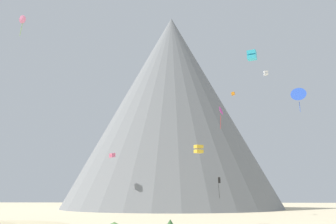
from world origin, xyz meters
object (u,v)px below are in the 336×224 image
kite_cyan_mid (252,55)px  rock_massif (175,113)px  bush_mid_center (114,224)px  kite_gold_low (199,149)px  kite_blue_mid (299,95)px  kite_rainbow_low (112,155)px  kite_magenta_mid (220,111)px  kite_black_low (219,184)px  kite_orange_high (233,94)px  bush_far_left (170,223)px  kite_white_high (266,73)px  kite_pink_high (22,20)px

kite_cyan_mid → rock_massif: bearing=-59.0°
bush_mid_center → kite_gold_low: size_ratio=1.22×
kite_gold_low → kite_blue_mid: bearing=171.3°
kite_rainbow_low → kite_magenta_mid: bearing=21.1°
kite_black_low → kite_orange_high: bearing=46.0°
kite_rainbow_low → kite_cyan_mid: (28.56, -38.87, 9.24)m
bush_far_left → kite_rainbow_low: (-17.03, 39.05, 13.34)m
kite_cyan_mid → kite_gold_low: bearing=-13.3°
rock_massif → kite_black_low: (12.19, -32.16, -25.74)m
kite_black_low → kite_orange_high: (4.36, -0.12, 22.57)m
kite_white_high → kite_cyan_mid: (-10.70, -38.65, -11.53)m
kite_white_high → kite_cyan_mid: 41.73m
kite_blue_mid → bush_mid_center: bearing=36.0°
kite_pink_high → kite_blue_mid: bearing=13.1°
bush_far_left → kite_pink_high: bearing=157.5°
kite_blue_mid → kite_magenta_mid: 23.80m
bush_far_left → kite_cyan_mid: (11.53, 0.18, 22.58)m
bush_mid_center → kite_blue_mid: bearing=15.8°
kite_blue_mid → kite_gold_low: kite_blue_mid is taller
kite_black_low → kite_blue_mid: bearing=-20.8°
kite_blue_mid → kite_pink_high: size_ratio=0.99×
kite_blue_mid → kite_cyan_mid: (-9.23, -10.35, 2.82)m
kite_magenta_mid → kite_blue_mid: bearing=49.9°
kite_magenta_mid → kite_gold_low: bearing=9.5°
bush_mid_center → bush_far_left: bearing=-17.8°
kite_white_high → kite_orange_high: bearing=171.3°
bush_mid_center → kite_blue_mid: kite_blue_mid is taller
bush_mid_center → kite_rainbow_low: kite_rainbow_low is taller
kite_blue_mid → bush_far_left: bearing=47.1°
kite_gold_low → kite_pink_high: (-33.23, 7.00, 26.33)m
bush_far_left → kite_black_low: size_ratio=0.26×
bush_mid_center → kite_cyan_mid: kite_cyan_mid is taller
bush_mid_center → kite_cyan_mid: (19.25, -2.29, 22.84)m
kite_magenta_mid → kite_orange_high: 11.04m
kite_blue_mid → kite_orange_high: size_ratio=4.06×
kite_cyan_mid → kite_magenta_mid: bearing=-66.9°
kite_white_high → kite_blue_mid: kite_white_high is taller
kite_gold_low → bush_mid_center: bearing=-13.5°
kite_gold_low → kite_orange_high: 40.22m
kite_black_low → kite_pink_high: size_ratio=1.16×
kite_white_high → kite_pink_high: (-51.59, -26.68, 2.31)m
kite_white_high → kite_orange_high: (-8.53, 0.48, -5.20)m
kite_cyan_mid → kite_white_high: bearing=-85.9°
kite_magenta_mid → kite_white_high: bearing=142.3°
kite_cyan_mid → kite_pink_high: (-40.89, 11.97, 13.84)m
kite_white_high → kite_cyan_mid: kite_white_high is taller
kite_orange_high → kite_cyan_mid: bearing=-161.3°
kite_white_high → kite_blue_mid: 31.76m
bush_mid_center → kite_orange_high: size_ratio=1.74×
rock_massif → kite_white_high: size_ratio=73.07×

